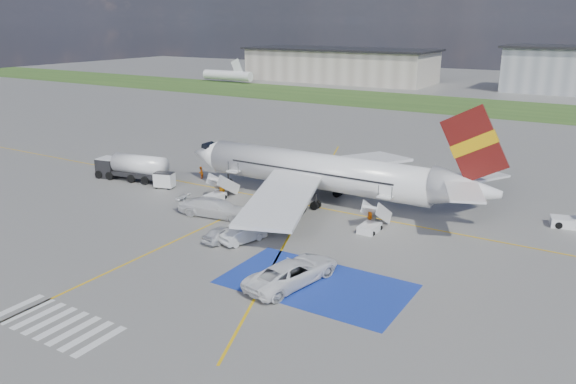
% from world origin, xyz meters
% --- Properties ---
extents(ground, '(400.00, 400.00, 0.00)m').
position_xyz_m(ground, '(0.00, 0.00, 0.00)').
color(ground, '#60605E').
rests_on(ground, ground).
extents(grass_strip, '(400.00, 30.00, 0.01)m').
position_xyz_m(grass_strip, '(0.00, 95.00, 0.01)').
color(grass_strip, '#2D4C1E').
rests_on(grass_strip, ground).
extents(taxiway_line_main, '(120.00, 0.20, 0.01)m').
position_xyz_m(taxiway_line_main, '(0.00, 12.00, 0.01)').
color(taxiway_line_main, gold).
rests_on(taxiway_line_main, ground).
extents(taxiway_line_cross, '(0.20, 60.00, 0.01)m').
position_xyz_m(taxiway_line_cross, '(-5.00, -10.00, 0.01)').
color(taxiway_line_cross, gold).
rests_on(taxiway_line_cross, ground).
extents(taxiway_line_diag, '(20.71, 56.45, 0.01)m').
position_xyz_m(taxiway_line_diag, '(0.00, 12.00, 0.01)').
color(taxiway_line_diag, gold).
rests_on(taxiway_line_diag, ground).
extents(staging_box, '(14.00, 8.00, 0.01)m').
position_xyz_m(staging_box, '(10.00, -4.00, 0.01)').
color(staging_box, navy).
rests_on(staging_box, ground).
extents(crosswalk, '(9.00, 4.00, 0.01)m').
position_xyz_m(crosswalk, '(-1.80, -18.00, 0.01)').
color(crosswalk, silver).
rests_on(crosswalk, ground).
extents(terminal_west, '(60.00, 22.00, 10.00)m').
position_xyz_m(terminal_west, '(-55.00, 130.00, 5.00)').
color(terminal_west, '#9D9487').
rests_on(terminal_west, ground).
extents(airliner, '(36.81, 32.95, 11.92)m').
position_xyz_m(airliner, '(1.51, 14.00, 3.39)').
color(airliner, silver).
rests_on(airliner, ground).
extents(airstairs_fwd, '(1.90, 5.20, 3.60)m').
position_xyz_m(airstairs_fwd, '(-9.50, 8.70, 0.62)').
color(airstairs_fwd, silver).
rests_on(airstairs_fwd, ground).
extents(airstairs_aft, '(1.90, 5.20, 3.60)m').
position_xyz_m(airstairs_aft, '(9.00, 8.70, 0.62)').
color(airstairs_aft, silver).
rests_on(airstairs_aft, ground).
extents(fuel_tanker, '(9.83, 3.98, 3.26)m').
position_xyz_m(fuel_tanker, '(-23.44, 9.44, 1.37)').
color(fuel_tanker, black).
rests_on(fuel_tanker, ground).
extents(gpu_cart, '(2.59, 2.01, 1.91)m').
position_xyz_m(gpu_cart, '(-17.59, 8.92, 0.86)').
color(gpu_cart, silver).
rests_on(gpu_cart, ground).
extents(car_silver_a, '(2.02, 4.19, 1.38)m').
position_xyz_m(car_silver_a, '(-1.41, -0.80, 0.69)').
color(car_silver_a, '#B9BBC1').
rests_on(car_silver_a, ground).
extents(car_silver_b, '(2.75, 4.62, 1.44)m').
position_xyz_m(car_silver_b, '(0.43, -0.07, 0.72)').
color(car_silver_b, '#AAADB1').
rests_on(car_silver_b, ground).
extents(van_white_a, '(4.19, 6.92, 2.42)m').
position_xyz_m(van_white_a, '(8.42, -4.77, 1.21)').
color(van_white_a, white).
rests_on(van_white_a, ground).
extents(van_white_b, '(6.47, 3.42, 2.41)m').
position_xyz_m(van_white_b, '(-6.03, 4.13, 1.21)').
color(van_white_b, silver).
rests_on(van_white_b, ground).
extents(crew_fwd, '(0.81, 0.84, 1.93)m').
position_xyz_m(crew_fwd, '(-9.73, 9.91, 0.96)').
color(crew_fwd, orange).
rests_on(crew_fwd, ground).
extents(crew_nose, '(0.73, 0.85, 1.54)m').
position_xyz_m(crew_nose, '(-16.63, 14.38, 0.77)').
color(crew_nose, orange).
rests_on(crew_nose, ground).
extents(crew_aft, '(1.12, 1.16, 1.94)m').
position_xyz_m(crew_aft, '(8.40, 9.68, 0.97)').
color(crew_aft, orange).
rests_on(crew_aft, ground).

